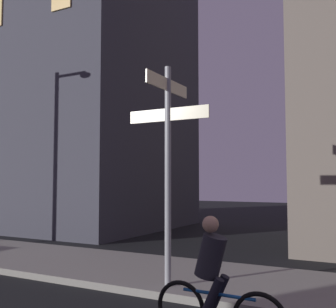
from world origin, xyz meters
The scene contains 4 objects.
sidewalk_kerb centered at (0.00, 7.38, 0.07)m, with size 40.00×3.07×0.14m, color gray.
signpost centered at (-0.07, 6.27, 2.60)m, with size 1.68×1.58×4.11m.
cyclist centered at (1.53, 4.59, 0.75)m, with size 1.82×0.34×1.61m.
building_left_block centered at (-10.19, 14.24, 6.65)m, with size 10.77×8.09×13.29m.
Camera 1 is at (3.54, -0.38, 2.06)m, focal length 43.16 mm.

